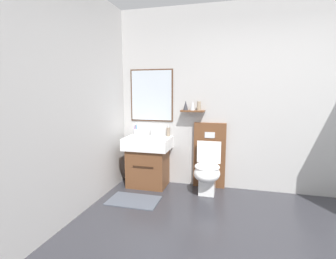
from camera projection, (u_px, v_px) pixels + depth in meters
name	position (u px, v px, depth m)	size (l,w,h in m)	color
wall_back	(265.00, 99.00, 3.61)	(4.62, 0.27, 2.71)	#B7B5B2
wall_left	(27.00, 104.00, 2.27)	(0.12, 4.10, 2.71)	#B7B5B2
bath_mat	(134.00, 200.00, 3.40)	(0.68, 0.44, 0.01)	#474C56
vanity_sink_left	(148.00, 160.00, 3.92)	(0.70, 0.50, 0.77)	brown
tap_on_left_sink	(151.00, 131.00, 4.03)	(0.03, 0.13, 0.11)	silver
toilet	(208.00, 166.00, 3.70)	(0.48, 0.62, 1.00)	brown
toothbrush_cup	(136.00, 132.00, 4.09)	(0.07, 0.07, 0.20)	silver
soap_dispenser	(168.00, 132.00, 3.96)	(0.06, 0.06, 0.17)	gray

